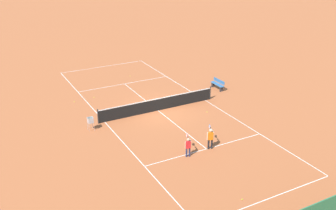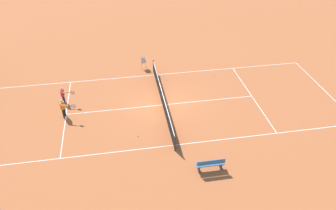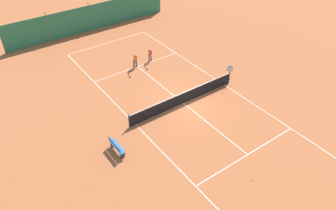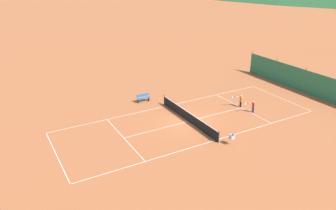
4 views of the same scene
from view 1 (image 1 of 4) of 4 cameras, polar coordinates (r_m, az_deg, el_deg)
The scene contains 13 objects.
ground_plane at distance 28.71m, azimuth -1.45°, elevation -0.80°, with size 600.00×600.00×0.00m, color #B25B33.
court_line_markings at distance 28.71m, azimuth -1.45°, elevation -0.80°, with size 8.25×23.85×0.01m.
tennis_net at distance 28.51m, azimuth -1.46°, elevation 0.11°, with size 9.18×0.08×1.06m.
player_near_service at distance 23.51m, azimuth 6.17°, elevation -4.62°, with size 0.70×1.01×1.32m.
player_far_service at distance 22.64m, azimuth 2.93°, elevation -5.88°, with size 0.57×0.96×1.19m.
tennis_ball_mid_court at distance 28.53m, azimuth 5.69°, elevation -1.00°, with size 0.07×0.07×0.07m, color #CCE033.
tennis_ball_alley_left at distance 35.90m, azimuth -5.52°, elevation 4.20°, with size 0.07×0.07×0.07m, color #CCE033.
tennis_ball_near_corner at distance 19.83m, azimuth 10.71°, elevation -13.30°, with size 0.07×0.07×0.07m, color #CCE033.
tennis_ball_by_net_right at distance 31.03m, azimuth -13.45°, elevation 0.50°, with size 0.07×0.07×0.07m, color #CCE033.
tennis_ball_far_corner at distance 28.24m, azimuth -7.98°, elevation -1.39°, with size 0.07×0.07×0.07m, color #CCE033.
tennis_ball_service_box at distance 31.50m, azimuth -10.68°, elevation 1.10°, with size 0.07×0.07×0.07m, color #CCE033.
ball_hopper at distance 26.08m, azimuth -11.20°, elevation -2.29°, with size 0.36×0.36×0.89m.
courtside_bench at distance 32.84m, azimuth 7.23°, elevation 3.04°, with size 0.36×1.50×0.84m.
Camera 1 is at (11.78, 23.40, 11.73)m, focal length 42.00 mm.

